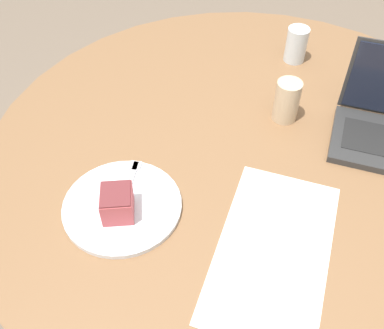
# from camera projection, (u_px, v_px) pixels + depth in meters

# --- Properties ---
(ground_plane) EXTENTS (12.00, 12.00, 0.00)m
(ground_plane) POSITION_uv_depth(u_px,v_px,m) (233.00, 291.00, 1.67)
(ground_plane) COLOR #6B5B4C
(dining_table) EXTENTS (1.34, 1.34, 0.76)m
(dining_table) POSITION_uv_depth(u_px,v_px,m) (249.00, 178.00, 1.20)
(dining_table) COLOR brown
(dining_table) RESTS_ON ground_plane
(paper_document) EXTENTS (0.45, 0.32, 0.00)m
(paper_document) POSITION_uv_depth(u_px,v_px,m) (273.00, 250.00, 0.91)
(paper_document) COLOR white
(paper_document) RESTS_ON dining_table
(plate) EXTENTS (0.26, 0.26, 0.01)m
(plate) POSITION_uv_depth(u_px,v_px,m) (122.00, 206.00, 0.98)
(plate) COLOR silver
(plate) RESTS_ON dining_table
(cake_slice) EXTENTS (0.08, 0.08, 0.07)m
(cake_slice) POSITION_uv_depth(u_px,v_px,m) (117.00, 203.00, 0.94)
(cake_slice) COLOR #B74C51
(cake_slice) RESTS_ON plate
(fork) EXTENTS (0.17, 0.04, 0.00)m
(fork) POSITION_uv_depth(u_px,v_px,m) (130.00, 183.00, 1.02)
(fork) COLOR silver
(fork) RESTS_ON plate
(coffee_glass) EXTENTS (0.06, 0.06, 0.11)m
(coffee_glass) POSITION_uv_depth(u_px,v_px,m) (287.00, 101.00, 1.15)
(coffee_glass) COLOR #C6AD89
(coffee_glass) RESTS_ON dining_table
(water_glass) EXTENTS (0.06, 0.06, 0.10)m
(water_glass) POSITION_uv_depth(u_px,v_px,m) (296.00, 45.00, 1.33)
(water_glass) COLOR silver
(water_glass) RESTS_ON dining_table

